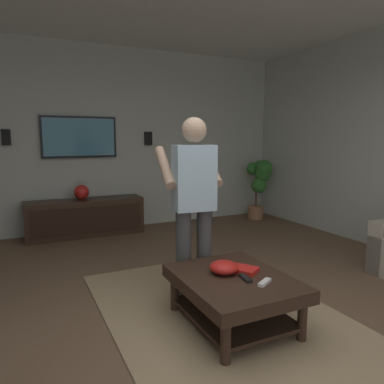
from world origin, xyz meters
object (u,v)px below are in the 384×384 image
coffee_table (233,289)px  vase_round (82,192)px  wall_speaker_right (6,137)px  book (243,270)px  bowl (224,267)px  tv (79,137)px  media_console (86,217)px  remote_white (265,282)px  potted_plant_tall (260,179)px  wall_speaker_left (148,138)px  remote_black (245,278)px  person_standing (193,197)px

coffee_table → vase_round: vase_round is taller
wall_speaker_right → book: bearing=-153.9°
coffee_table → bowl: bearing=25.5°
tv → media_console: bearing=0.0°
wall_speaker_right → remote_white: bearing=-155.6°
media_console → book: 3.28m
bowl → book: size_ratio=1.03×
potted_plant_tall → wall_speaker_left: (0.46, 1.94, 0.72)m
remote_black → book: (0.15, -0.08, 0.01)m
coffee_table → media_console: 3.30m
coffee_table → tv: size_ratio=0.90×
wall_speaker_left → remote_white: bearing=173.8°
media_console → vase_round: vase_round is taller
person_standing → bowl: person_standing is taller
wall_speaker_left → coffee_table: bearing=171.5°
media_console → person_standing: size_ratio=1.04×
remote_white → book: 0.28m
media_console → bowl: 3.22m
book → vase_round: 3.33m
person_standing → remote_white: bearing=-161.3°
bowl → vase_round: size_ratio=1.03×
remote_white → book: (0.28, 0.00, 0.01)m
coffee_table → bowl: bowl is taller
coffee_table → remote_white: remote_white is taller
wall_speaker_left → wall_speaker_right: bearing=90.0°
wall_speaker_left → potted_plant_tall: bearing=-103.3°
media_console → tv: (0.24, 0.00, 1.20)m
remote_black → tv: bearing=-162.6°
person_standing → wall_speaker_left: size_ratio=7.45×
tv → bowl: bearing=9.0°
potted_plant_tall → coffee_table: bearing=141.0°
wall_speaker_left → wall_speaker_right: 2.10m
tv → bowl: tv is taller
media_console → person_standing: (-2.63, -0.53, 0.66)m
bowl → remote_white: bearing=-152.5°
tv → remote_white: tv is taller
potted_plant_tall → wall_speaker_left: size_ratio=4.89×
media_console → book: size_ratio=7.73×
media_console → tv: bearing=-180.0°
potted_plant_tall → remote_white: size_ratio=7.18×
media_console → bowl: bearing=9.6°
potted_plant_tall → remote_white: 4.04m
remote_white → wall_speaker_right: wall_speaker_right is taller
remote_white → vase_round: vase_round is taller
coffee_table → remote_black: (-0.10, -0.04, 0.12)m
coffee_table → media_console: size_ratio=0.59×
coffee_table → wall_speaker_left: 3.73m
tv → potted_plant_tall: 3.16m
tv → wall_speaker_right: bearing=-90.8°
coffee_table → remote_black: size_ratio=6.67×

